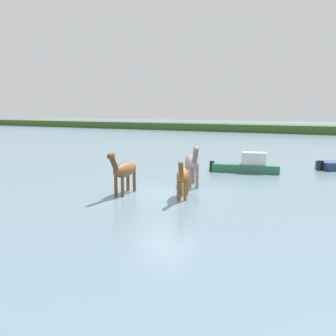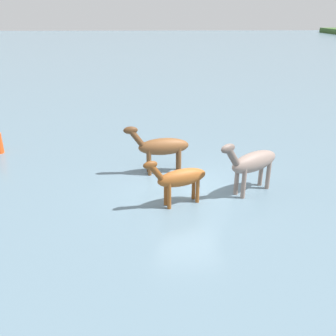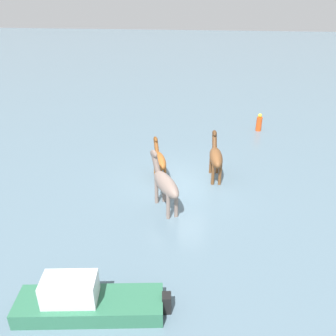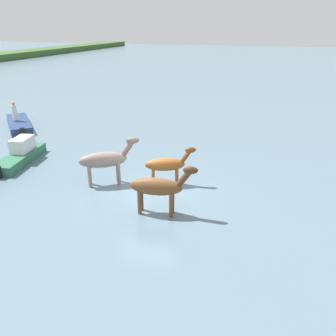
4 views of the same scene
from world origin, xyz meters
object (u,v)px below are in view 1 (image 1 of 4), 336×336
horse_pinto_flank (192,163)px  horse_lead (183,176)px  horse_rear_stallion (124,170)px  boat_tender_starboard (247,167)px

horse_pinto_flank → horse_lead: horse_pinto_flank is taller
horse_rear_stallion → horse_pinto_flank: (1.78, 3.04, 0.05)m
horse_pinto_flank → horse_lead: 2.63m
horse_rear_stallion → horse_lead: 2.60m
horse_rear_stallion → boat_tender_starboard: (2.82, 8.39, -0.76)m
horse_lead → boat_tender_starboard: (0.28, 7.86, -0.63)m
horse_rear_stallion → boat_tender_starboard: size_ratio=0.61×
boat_tender_starboard → horse_lead: bearing=-103.8°
horse_pinto_flank → boat_tender_starboard: size_ratio=0.59×
horse_lead → horse_rear_stallion: bearing=-100.5°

